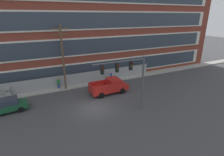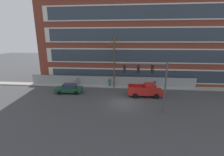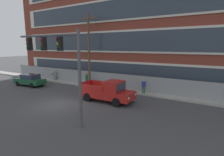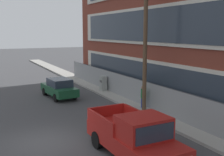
{
  "view_description": "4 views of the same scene",
  "coord_description": "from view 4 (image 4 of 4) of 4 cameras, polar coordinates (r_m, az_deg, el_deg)",
  "views": [
    {
      "loc": [
        -5.83,
        -16.89,
        10.12
      ],
      "look_at": [
        3.16,
        1.85,
        2.63
      ],
      "focal_mm": 28.0,
      "sensor_mm": 36.0,
      "label": 1
    },
    {
      "loc": [
        0.22,
        -19.26,
        8.46
      ],
      "look_at": [
        -1.88,
        3.52,
        2.69
      ],
      "focal_mm": 24.0,
      "sensor_mm": 36.0,
      "label": 2
    },
    {
      "loc": [
        11.92,
        -10.41,
        5.15
      ],
      "look_at": [
        2.84,
        4.76,
        1.94
      ],
      "focal_mm": 28.0,
      "sensor_mm": 36.0,
      "label": 3
    },
    {
      "loc": [
        12.97,
        -2.77,
        5.3
      ],
      "look_at": [
        0.28,
        3.58,
        2.95
      ],
      "focal_mm": 45.0,
      "sensor_mm": 36.0,
      "label": 4
    }
  ],
  "objects": [
    {
      "name": "ground_plane",
      "position": [
        14.29,
        -13.81,
        -12.67
      ],
      "size": [
        160.0,
        160.0,
        0.0
      ],
      "primitive_type": "plane",
      "color": "#424244"
    },
    {
      "name": "chain_link_fence",
      "position": [
        19.25,
        7.58,
        -3.66
      ],
      "size": [
        30.98,
        0.06,
        1.92
      ],
      "color": "gray",
      "rests_on": "ground"
    },
    {
      "name": "sidewalk_building_side",
      "position": [
        17.35,
        11.37,
        -8.3
      ],
      "size": [
        80.0,
        1.77,
        0.16
      ],
      "primitive_type": "cube",
      "color": "#9E9B93",
      "rests_on": "ground"
    },
    {
      "name": "sedan_dark_green",
      "position": [
        23.18,
        -10.68,
        -1.97
      ],
      "size": [
        4.39,
        2.07,
        1.56
      ],
      "color": "#194C2D",
      "rests_on": "ground"
    },
    {
      "name": "pickup_truck_red",
      "position": [
        12.04,
        4.67,
        -11.82
      ],
      "size": [
        5.27,
        2.27,
        2.0
      ],
      "color": "#AD1E19",
      "rests_on": "ground"
    },
    {
      "name": "electrical_cabinet",
      "position": [
        24.73,
        -1.81,
        -1.28
      ],
      "size": [
        0.64,
        0.46,
        1.44
      ],
      "color": "#939993",
      "rests_on": "ground"
    },
    {
      "name": "utility_pole_near_corner",
      "position": [
        17.66,
        6.78,
        8.26
      ],
      "size": [
        2.45,
        0.26,
        9.01
      ],
      "color": "brown",
      "rests_on": "ground"
    },
    {
      "name": "pedestrian_near_cabinet",
      "position": [
        19.17,
        6.28,
        -3.7
      ],
      "size": [
        0.46,
        0.38,
        1.69
      ],
      "color": "navy",
      "rests_on": "ground"
    }
  ]
}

